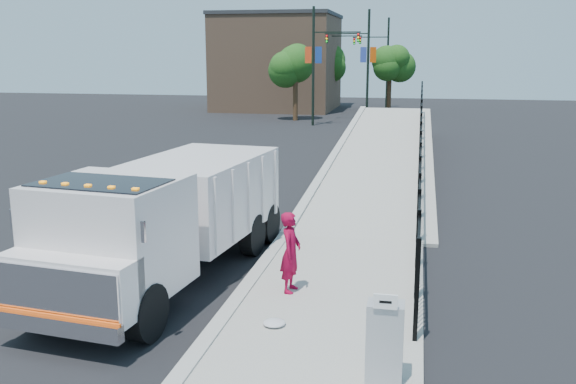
# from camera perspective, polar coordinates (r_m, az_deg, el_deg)

# --- Properties ---
(ground) EXTENTS (120.00, 120.00, 0.00)m
(ground) POSITION_cam_1_polar(r_m,az_deg,el_deg) (13.94, -3.66, -8.75)
(ground) COLOR black
(ground) RESTS_ON ground
(sidewalk) EXTENTS (3.55, 12.00, 0.12)m
(sidewalk) POSITION_cam_1_polar(r_m,az_deg,el_deg) (11.74, 3.03, -12.61)
(sidewalk) COLOR #9E998E
(sidewalk) RESTS_ON ground
(curb) EXTENTS (0.30, 12.00, 0.16)m
(curb) POSITION_cam_1_polar(r_m,az_deg,el_deg) (12.14, -6.19, -11.70)
(curb) COLOR #ADAAA3
(curb) RESTS_ON ground
(ramp) EXTENTS (3.95, 24.06, 3.19)m
(ramp) POSITION_cam_1_polar(r_m,az_deg,el_deg) (29.00, 8.75, 2.26)
(ramp) COLOR #9E998E
(ramp) RESTS_ON ground
(iron_fence) EXTENTS (0.10, 28.00, 1.80)m
(iron_fence) POSITION_cam_1_polar(r_m,az_deg,el_deg) (24.88, 11.61, 2.59)
(iron_fence) COLOR black
(iron_fence) RESTS_ON ground
(truck) EXTENTS (3.42, 8.23, 2.74)m
(truck) POSITION_cam_1_polar(r_m,az_deg,el_deg) (14.22, -10.92, -2.00)
(truck) COLOR black
(truck) RESTS_ON ground
(worker) EXTENTS (0.45, 0.65, 1.69)m
(worker) POSITION_cam_1_polar(r_m,az_deg,el_deg) (13.28, 0.24, -5.37)
(worker) COLOR maroon
(worker) RESTS_ON sidewalk
(utility_cabinet) EXTENTS (0.55, 0.40, 1.25)m
(utility_cabinet) POSITION_cam_1_polar(r_m,az_deg,el_deg) (10.00, 8.59, -13.06)
(utility_cabinet) COLOR gray
(utility_cabinet) RESTS_ON sidewalk
(arrow_sign) EXTENTS (0.35, 0.04, 0.22)m
(arrow_sign) POSITION_cam_1_polar(r_m,az_deg,el_deg) (9.50, 8.66, -9.61)
(arrow_sign) COLOR white
(arrow_sign) RESTS_ON utility_cabinet
(debris) EXTENTS (0.42, 0.42, 0.10)m
(debris) POSITION_cam_1_polar(r_m,az_deg,el_deg) (11.95, -1.24, -11.54)
(debris) COLOR silver
(debris) RESTS_ON sidewalk
(light_pole_0) EXTENTS (3.77, 0.22, 8.00)m
(light_pole_0) POSITION_cam_1_polar(r_m,az_deg,el_deg) (44.58, 2.66, 11.51)
(light_pole_0) COLOR black
(light_pole_0) RESTS_ON ground
(light_pole_1) EXTENTS (3.77, 0.22, 8.00)m
(light_pole_1) POSITION_cam_1_polar(r_m,az_deg,el_deg) (47.95, 6.76, 11.50)
(light_pole_1) COLOR black
(light_pole_1) RESTS_ON ground
(light_pole_2) EXTENTS (3.77, 0.22, 8.00)m
(light_pole_2) POSITION_cam_1_polar(r_m,az_deg,el_deg) (55.48, 3.52, 11.67)
(light_pole_2) COLOR black
(light_pole_2) RESTS_ON ground
(light_pole_3) EXTENTS (3.78, 0.22, 8.00)m
(light_pole_3) POSITION_cam_1_polar(r_m,az_deg,el_deg) (59.66, 8.55, 11.60)
(light_pole_3) COLOR black
(light_pole_3) RESTS_ON ground
(tree_0) EXTENTS (2.86, 2.86, 5.43)m
(tree_0) POSITION_cam_1_polar(r_m,az_deg,el_deg) (47.89, 0.67, 11.10)
(tree_0) COLOR #382314
(tree_0) RESTS_ON ground
(tree_1) EXTENTS (2.37, 2.37, 5.19)m
(tree_1) POSITION_cam_1_polar(r_m,az_deg,el_deg) (53.95, 9.06, 11.06)
(tree_1) COLOR #382314
(tree_1) RESTS_ON ground
(tree_2) EXTENTS (3.16, 3.16, 5.58)m
(tree_2) POSITION_cam_1_polar(r_m,az_deg,el_deg) (59.42, 3.59, 11.33)
(tree_2) COLOR #382314
(tree_2) RESTS_ON ground
(building) EXTENTS (10.00, 10.00, 8.00)m
(building) POSITION_cam_1_polar(r_m,az_deg,el_deg) (57.90, -0.89, 11.36)
(building) COLOR #8C664C
(building) RESTS_ON ground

